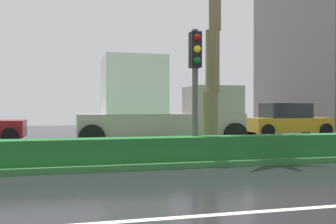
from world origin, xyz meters
TOP-DOWN VIEW (x-y plane):
  - ground_plane at (0.00, 9.00)m, footprint 90.00×42.00m
  - median_strip at (0.00, 8.00)m, footprint 85.50×4.00m
  - traffic_signal_median_right at (5.06, 6.80)m, footprint 0.28×0.43m
  - box_truck_lead at (5.16, 11.82)m, footprint 6.40×2.64m
  - car_in_traffic_third at (12.90, 15.13)m, footprint 4.30×2.02m

SIDE VIEW (x-z plane):
  - ground_plane at x=0.00m, z-range -0.10..0.00m
  - median_strip at x=0.00m, z-range 0.00..0.15m
  - car_in_traffic_third at x=12.90m, z-range -0.03..1.69m
  - box_truck_lead at x=5.16m, z-range -0.18..3.28m
  - traffic_signal_median_right at x=5.06m, z-range 0.80..4.27m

